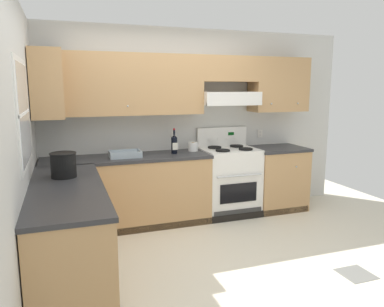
{
  "coord_description": "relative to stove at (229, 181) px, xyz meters",
  "views": [
    {
      "loc": [
        -1.25,
        -3.35,
        1.76
      ],
      "look_at": [
        0.17,
        0.7,
        1.0
      ],
      "focal_mm": 34.82,
      "sensor_mm": 36.0,
      "label": 1
    }
  ],
  "objects": [
    {
      "name": "counter_left_run",
      "position": [
        -2.16,
        -1.26,
        -0.03
      ],
      "size": [
        0.63,
        1.91,
        0.91
      ],
      "color": "tan",
      "rests_on": "ground_plane"
    },
    {
      "name": "counter_back_run",
      "position": [
        -0.84,
        -0.01,
        -0.03
      ],
      "size": [
        3.6,
        0.65,
        0.91
      ],
      "color": "tan",
      "rests_on": "ground_plane"
    },
    {
      "name": "floor_accent_tile",
      "position": [
        0.41,
        -2.0,
        -0.48
      ],
      "size": [
        0.3,
        0.3,
        0.01
      ],
      "primitive_type": "cube",
      "color": "slate",
      "rests_on": "ground_plane"
    },
    {
      "name": "bucket",
      "position": [
        -2.18,
        -0.9,
        0.56
      ],
      "size": [
        0.25,
        0.25,
        0.24
      ],
      "color": "black",
      "rests_on": "counter_left_run"
    },
    {
      "name": "stove",
      "position": [
        0.0,
        0.0,
        0.0
      ],
      "size": [
        0.76,
        0.62,
        1.2
      ],
      "color": "white",
      "rests_on": "ground_plane"
    },
    {
      "name": "wall_back",
      "position": [
        -0.52,
        0.27,
        1.0
      ],
      "size": [
        4.68,
        0.57,
        2.55
      ],
      "color": "silver",
      "rests_on": "ground_plane"
    },
    {
      "name": "bowl",
      "position": [
        -1.45,
        -0.04,
        0.46
      ],
      "size": [
        0.39,
        0.26,
        0.08
      ],
      "color": "#9EADB7",
      "rests_on": "counter_back_run"
    },
    {
      "name": "ground_plane",
      "position": [
        -0.92,
        -1.25,
        -0.48
      ],
      "size": [
        7.04,
        7.04,
        0.0
      ],
      "primitive_type": "plane",
      "color": "beige"
    },
    {
      "name": "wall_left",
      "position": [
        -2.51,
        -1.03,
        0.87
      ],
      "size": [
        0.47,
        4.0,
        2.55
      ],
      "color": "silver",
      "rests_on": "ground_plane"
    },
    {
      "name": "wine_bottle",
      "position": [
        -0.8,
        -0.0,
        0.56
      ],
      "size": [
        0.08,
        0.08,
        0.33
      ],
      "color": "black",
      "rests_on": "counter_back_run"
    },
    {
      "name": "paper_towel_roll",
      "position": [
        -0.5,
        0.11,
        0.49
      ],
      "size": [
        0.13,
        0.13,
        0.12
      ],
      "color": "white",
      "rests_on": "counter_back_run"
    }
  ]
}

